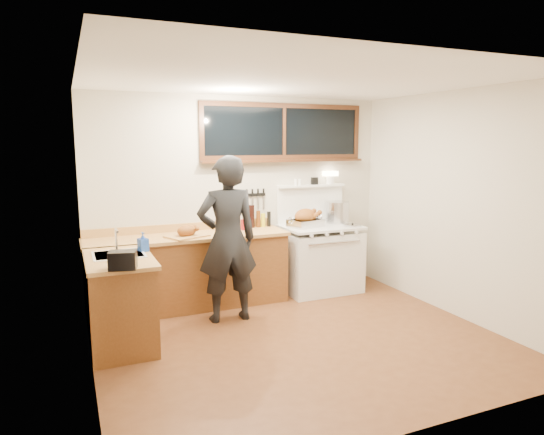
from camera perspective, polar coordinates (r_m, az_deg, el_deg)
name	(u,v)px	position (r m, az deg, el deg)	size (l,w,h in m)	color
ground_plane	(300,341)	(5.16, 3.31, -14.26)	(4.00, 3.50, 0.02)	#552D16
room_shell	(301,180)	(4.76, 3.49, 4.46)	(4.10, 3.60, 2.65)	beige
counter_back	(189,271)	(6.05, -9.75, -6.20)	(2.44, 0.64, 1.00)	brown
counter_left	(120,301)	(5.13, -17.49, -9.30)	(0.64, 1.09, 0.90)	brown
sink_unit	(119,260)	(5.10, -17.56, -4.80)	(0.50, 0.45, 0.37)	white
vintage_stove	(320,257)	(6.64, 5.67, -4.62)	(1.02, 0.74, 1.61)	white
back_window	(284,138)	(6.55, 1.45, 9.32)	(2.32, 0.13, 0.77)	black
left_doorway	(91,270)	(3.81, -20.51, -5.84)	(0.02, 1.04, 2.17)	black
knife_strip	(249,196)	(6.41, -2.69, 2.57)	(0.46, 0.03, 0.28)	black
man	(227,239)	(5.44, -5.27, -2.58)	(0.70, 0.47, 1.87)	black
soap_bottle	(143,242)	(5.15, -14.94, -2.79)	(0.12, 0.12, 0.20)	#244FB5
toaster	(123,260)	(4.50, -17.15, -4.81)	(0.27, 0.22, 0.16)	black
cutting_board	(187,232)	(5.83, -9.96, -1.73)	(0.54, 0.48, 0.15)	#BA884A
roast_turkey	(306,219)	(6.43, 4.00, -0.20)	(0.48, 0.40, 0.24)	silver
stockpot	(337,212)	(6.79, 7.71, 0.63)	(0.40, 0.40, 0.30)	silver
saucepan	(312,218)	(6.75, 4.75, -0.09)	(0.21, 0.30, 0.13)	silver
pot_lid	(352,225)	(6.57, 9.45, -0.89)	(0.30, 0.30, 0.04)	silver
coffee_tin	(245,225)	(6.20, -3.18, -0.84)	(0.09, 0.07, 0.14)	maroon
pitcher	(221,224)	(6.19, -6.01, -0.79)	(0.09, 0.09, 0.16)	white
bottle_cluster	(258,218)	(6.38, -1.68, -0.06)	(0.31, 0.07, 0.30)	black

